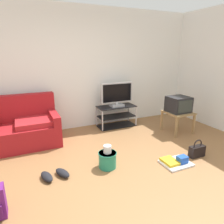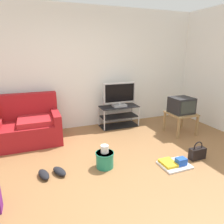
# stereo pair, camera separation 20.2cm
# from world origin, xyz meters

# --- Properties ---
(ground_plane) EXTENTS (9.00, 9.80, 0.02)m
(ground_plane) POSITION_xyz_m (0.00, 0.00, -0.01)
(ground_plane) COLOR olive
(wall_back) EXTENTS (9.00, 0.10, 2.70)m
(wall_back) POSITION_xyz_m (0.00, 2.45, 1.35)
(wall_back) COLOR white
(wall_back) RESTS_ON ground_plane
(couch) EXTENTS (1.83, 0.85, 0.93)m
(couch) POSITION_xyz_m (-1.40, 1.94, 0.34)
(couch) COLOR maroon
(couch) RESTS_ON ground_plane
(tv_stand) EXTENTS (0.90, 0.41, 0.50)m
(tv_stand) POSITION_xyz_m (0.94, 2.10, 0.25)
(tv_stand) COLOR black
(tv_stand) RESTS_ON ground_plane
(flat_tv) EXTENTS (0.77, 0.22, 0.56)m
(flat_tv) POSITION_xyz_m (0.94, 2.07, 0.77)
(flat_tv) COLOR #B2B2B7
(flat_tv) RESTS_ON tv_stand
(side_table) EXTENTS (0.54, 0.54, 0.47)m
(side_table) POSITION_xyz_m (2.02, 1.20, 0.40)
(side_table) COLOR #9E7A4C
(side_table) RESTS_ON ground_plane
(crt_tv) EXTENTS (0.45, 0.42, 0.34)m
(crt_tv) POSITION_xyz_m (2.02, 1.21, 0.63)
(crt_tv) COLOR #232326
(crt_tv) RESTS_ON side_table
(handbag) EXTENTS (0.28, 0.12, 0.31)m
(handbag) POSITION_xyz_m (1.55, 0.15, 0.11)
(handbag) COLOR black
(handbag) RESTS_ON ground_plane
(cleaning_bucket) EXTENTS (0.29, 0.29, 0.37)m
(cleaning_bucket) POSITION_xyz_m (0.01, 0.47, 0.15)
(cleaning_bucket) COLOR #238466
(cleaning_bucket) RESTS_ON ground_plane
(sneakers_pair) EXTENTS (0.44, 0.32, 0.09)m
(sneakers_pair) POSITION_xyz_m (-0.79, 0.53, 0.04)
(sneakers_pair) COLOR black
(sneakers_pair) RESTS_ON ground_plane
(floor_tray) EXTENTS (0.45, 0.37, 0.14)m
(floor_tray) POSITION_xyz_m (1.05, 0.10, 0.04)
(floor_tray) COLOR silver
(floor_tray) RESTS_ON ground_plane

